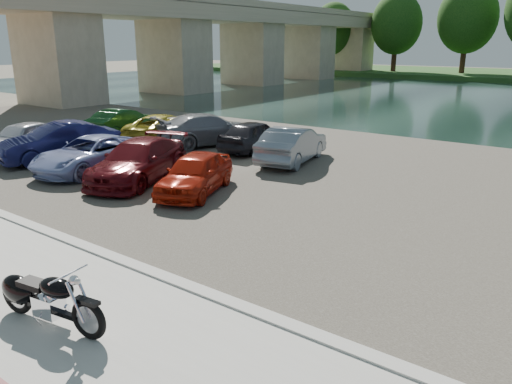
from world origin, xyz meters
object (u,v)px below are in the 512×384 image
car_1 (59,142)px  car_2 (91,154)px  motorcycle (41,297)px  car_0 (22,138)px

car_1 → car_2: (2.41, -0.28, -0.12)m
car_1 → motorcycle: bearing=-19.4°
car_0 → car_2: (5.05, -0.18, -0.02)m
motorcycle → car_1: size_ratio=0.51×
motorcycle → car_0: bearing=143.2°
car_1 → car_2: bearing=8.1°
car_2 → car_1: bearing=167.4°
car_0 → car_1: 2.64m
motorcycle → car_2: car_2 is taller
motorcycle → car_0: 14.93m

